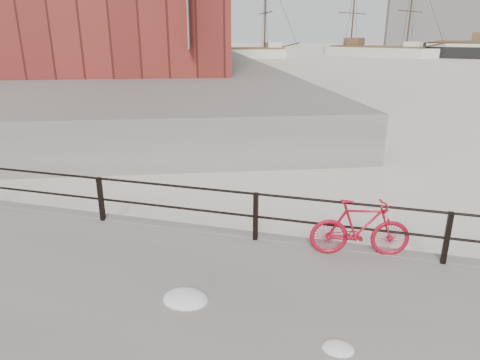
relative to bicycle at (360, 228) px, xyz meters
The scene contains 10 objects.
ground 1.76m from the bicycle, ahead, with size 400.00×400.00×0.00m, color white.
far_quay 81.87m from the bicycle, 118.05° to the left, with size 24.00×150.00×1.80m, color gray.
guardrail 1.50m from the bicycle, ahead, with size 28.00×0.10×1.00m, color black, non-canonical shape.
bicycle is the anchor object (origin of this frame).
schooner_mid 85.07m from the bicycle, 88.62° to the left, with size 25.77×10.90×18.82m, color beige, non-canonical shape.
schooner_left 75.37m from the bicycle, 107.92° to the left, with size 23.75×10.80×18.10m, color beige, non-canonical shape.
workboat_near 38.02m from the bicycle, 129.58° to the left, with size 11.58×3.86×7.00m, color black, non-canonical shape.
workboat_far 53.76m from the bicycle, 121.85° to the left, with size 11.32×3.91×7.00m, color black, non-canonical shape.
apartment_brick 117.46m from the bicycle, 117.22° to the left, with size 24.00×15.00×21.20m, color brown.
industrial_west 142.12m from the bicycle, 81.29° to the left, with size 32.00×18.00×18.00m, color gray.
Camera 1 is at (-1.70, -7.73, 4.29)m, focal length 32.00 mm.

